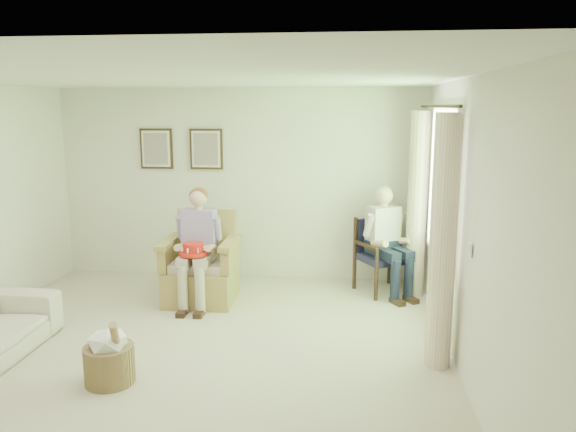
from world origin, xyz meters
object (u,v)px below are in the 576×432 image
at_px(wicker_armchair, 202,273).
at_px(person_wicker, 198,239).
at_px(wood_armchair, 383,252).
at_px(person_dark, 385,234).
at_px(hatbox, 109,356).
at_px(red_hat, 193,250).

bearing_deg(wicker_armchair, person_wicker, -90.67).
bearing_deg(wood_armchair, person_wicker, 168.58).
distance_m(wicker_armchair, person_dark, 2.33).
xyz_separation_m(person_wicker, hatbox, (-0.25, -2.02, -0.56)).
height_order(wood_armchair, person_wicker, person_wicker).
bearing_deg(wood_armchair, wicker_armchair, 165.25).
xyz_separation_m(wicker_armchair, wood_armchair, (2.24, 0.64, 0.16)).
bearing_deg(wicker_armchair, person_dark, 11.54).
distance_m(red_hat, hatbox, 1.90).
bearing_deg(wood_armchair, red_hat, 173.13).
relative_size(wood_armchair, hatbox, 1.47).
bearing_deg(red_hat, person_wicker, 90.85).
bearing_deg(hatbox, person_wicker, 83.07).
height_order(person_dark, hatbox, person_dark).
bearing_deg(red_hat, hatbox, -97.80).
relative_size(person_dark, hatbox, 2.14).
xyz_separation_m(wicker_armchair, person_wicker, (-0.00, -0.14, 0.46)).
height_order(person_wicker, person_dark, person_wicker).
bearing_deg(person_dark, wicker_armchair, 161.55).
relative_size(wicker_armchair, person_dark, 0.81).
bearing_deg(red_hat, person_dark, 20.40).
distance_m(wicker_armchair, hatbox, 2.18).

